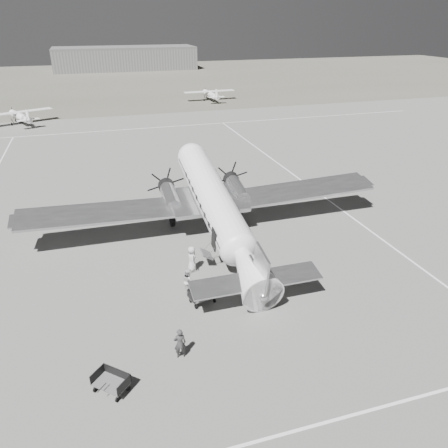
{
  "coord_description": "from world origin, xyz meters",
  "views": [
    {
      "loc": [
        -7.6,
        -24.79,
        14.98
      ],
      "look_at": [
        0.21,
        0.79,
        2.2
      ],
      "focal_mm": 35.0,
      "sensor_mm": 36.0,
      "label": 1
    }
  ],
  "objects": [
    {
      "name": "ground",
      "position": [
        0.0,
        0.0,
        0.0
      ],
      "size": [
        260.0,
        260.0,
        0.0
      ],
      "primitive_type": "plane",
      "color": "slate",
      "rests_on": "ground"
    },
    {
      "name": "taxi_line_near",
      "position": [
        0.0,
        -14.0,
        0.01
      ],
      "size": [
        60.0,
        0.15,
        0.01
      ],
      "primitive_type": "cube",
      "color": "silver",
      "rests_on": "ground"
    },
    {
      "name": "taxi_line_right",
      "position": [
        12.0,
        0.0,
        0.01
      ],
      "size": [
        0.15,
        80.0,
        0.01
      ],
      "primitive_type": "cube",
      "color": "silver",
      "rests_on": "ground"
    },
    {
      "name": "taxi_line_horizon",
      "position": [
        0.0,
        40.0,
        0.01
      ],
      "size": [
        90.0,
        0.15,
        0.01
      ],
      "primitive_type": "cube",
      "color": "silver",
      "rests_on": "ground"
    },
    {
      "name": "grass_infield",
      "position": [
        0.0,
        95.0,
        0.0
      ],
      "size": [
        260.0,
        90.0,
        0.01
      ],
      "primitive_type": "cube",
      "color": "#59564B",
      "rests_on": "ground"
    },
    {
      "name": "hangar_main",
      "position": [
        5.0,
        120.0,
        3.3
      ],
      "size": [
        42.0,
        14.0,
        6.6
      ],
      "color": "slate",
      "rests_on": "ground"
    },
    {
      "name": "dc3_airliner",
      "position": [
        0.21,
        2.79,
        2.65
      ],
      "size": [
        27.87,
        19.34,
        5.31
      ],
      "primitive_type": null,
      "rotation": [
        0.0,
        0.0,
        0.0
      ],
      "color": "silver",
      "rests_on": "ground"
    },
    {
      "name": "light_plane_left",
      "position": [
        -17.8,
        48.06,
        1.06
      ],
      "size": [
        12.76,
        11.79,
        2.13
      ],
      "primitive_type": null,
      "rotation": [
        0.0,
        0.0,
        0.42
      ],
      "color": "white",
      "rests_on": "ground"
    },
    {
      "name": "light_plane_right",
      "position": [
        15.32,
        59.45,
        1.04
      ],
      "size": [
        10.46,
        8.66,
        2.08
      ],
      "primitive_type": null,
      "rotation": [
        0.0,
        0.0,
        0.05
      ],
      "color": "white",
      "rests_on": "ground"
    },
    {
      "name": "baggage_cart_near",
      "position": [
        -2.72,
        -4.51,
        0.44
      ],
      "size": [
        1.77,
        1.42,
        0.88
      ],
      "primitive_type": null,
      "rotation": [
        0.0,
        0.0,
        0.23
      ],
      "color": "#515151",
      "rests_on": "ground"
    },
    {
      "name": "baggage_cart_far",
      "position": [
        -8.18,
        -9.74,
        0.45
      ],
      "size": [
        1.94,
        1.92,
        0.91
      ],
      "primitive_type": null,
      "rotation": [
        0.0,
        0.0,
        -0.76
      ],
      "color": "#515151",
      "rests_on": "ground"
    },
    {
      "name": "ground_crew",
      "position": [
        -4.84,
        -8.51,
        0.81
      ],
      "size": [
        0.61,
        0.41,
        1.63
      ],
      "primitive_type": "imported",
      "rotation": [
        0.0,
        0.0,
        3.1
      ],
      "color": "#303030",
      "rests_on": "ground"
    },
    {
      "name": "ramp_agent",
      "position": [
        -3.24,
        -3.28,
        0.81
      ],
      "size": [
        0.63,
        0.8,
        1.62
      ],
      "primitive_type": "imported",
      "rotation": [
        0.0,
        0.0,
        1.6
      ],
      "color": "silver",
      "rests_on": "ground"
    },
    {
      "name": "passenger",
      "position": [
        -2.48,
        -0.92,
        0.87
      ],
      "size": [
        0.59,
        0.88,
        1.74
      ],
      "primitive_type": "imported",
      "rotation": [
        0.0,
        0.0,
        1.52
      ],
      "color": "#B7B7B4",
      "rests_on": "ground"
    }
  ]
}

